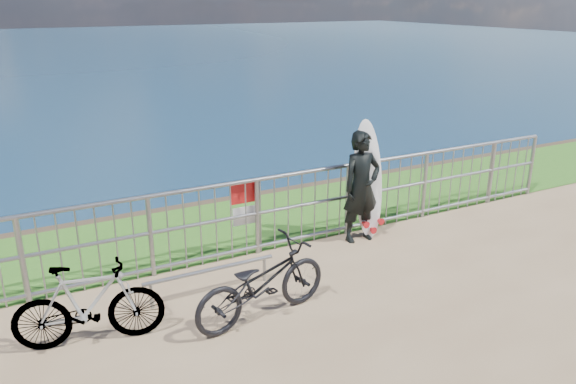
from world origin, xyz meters
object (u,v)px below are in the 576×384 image
surfboard (368,184)px  bicycle_far (89,304)px  bicycle_near (262,283)px  surfer (361,187)px

surfboard → bicycle_far: 4.36m
bicycle_near → surfer: bearing=-69.2°
surfer → bicycle_far: 4.14m
bicycle_near → bicycle_far: bicycle_far is taller
surfboard → bicycle_near: surfboard is taller
surfer → bicycle_far: (-4.02, -0.93, -0.37)m
surfer → surfboard: bearing=28.2°
surfboard → bicycle_far: surfboard is taller
surfboard → bicycle_near: (-2.43, -1.42, -0.37)m
surfer → bicycle_near: surfer is taller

